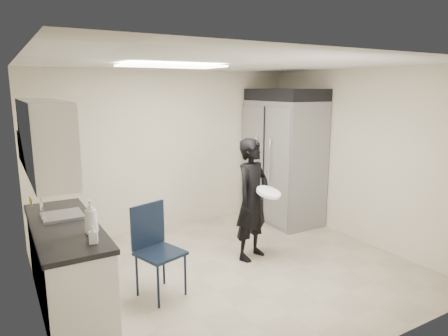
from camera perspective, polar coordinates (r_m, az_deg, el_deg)
floor at (r=5.34m, az=1.10°, el=-14.32°), size 4.50×4.50×0.00m
ceiling at (r=4.82m, az=1.22°, el=14.76°), size 4.50×4.50×0.00m
back_wall at (r=6.68m, az=-7.79°, el=2.53°), size 4.50×0.00×4.50m
left_wall at (r=4.24m, az=-25.87°, el=-3.65°), size 0.00×4.00×4.00m
right_wall at (r=6.36m, az=18.76°, el=1.59°), size 0.00×4.00×4.00m
ceiling_panel at (r=4.90m, az=-7.51°, el=14.26°), size 1.20×0.60×0.02m
lower_counter at (r=4.74m, az=-21.44°, el=-12.91°), size 0.60×1.90×0.86m
countertop at (r=4.58m, az=-21.85°, el=-7.69°), size 0.64×1.95×0.05m
sink at (r=4.82m, az=-22.05°, el=-6.94°), size 0.42×0.40×0.14m
faucet at (r=4.76m, az=-24.58°, el=-5.49°), size 0.02×0.02×0.24m
upper_cabinets at (r=4.36m, az=-24.39°, el=3.90°), size 0.35×1.80×0.75m
towel_dispenser at (r=5.52m, az=-26.16°, el=2.97°), size 0.22×0.30×0.35m
notice_sticker_left at (r=4.36m, az=-25.80°, el=-4.35°), size 0.00×0.12×0.07m
notice_sticker_right at (r=4.56m, az=-25.97°, el=-4.22°), size 0.00×0.12×0.07m
commercial_fridge at (r=7.03m, az=8.53°, el=0.88°), size 0.80×1.35×2.10m
fridge_compressor at (r=6.91m, az=8.82°, el=10.30°), size 0.80×1.35×0.20m
folding_chair at (r=4.59m, az=-9.07°, el=-11.96°), size 0.56×0.56×1.01m
man_tuxedo at (r=5.44m, az=4.10°, el=-4.49°), size 0.72×0.60×1.66m
bucket_lid at (r=5.27m, az=6.38°, el=-3.48°), size 0.42×0.42×0.04m
soap_bottle_a at (r=4.13m, az=-18.47°, el=-6.66°), size 0.15×0.15×0.34m
soap_bottle_b at (r=3.91m, az=-18.17°, el=-8.99°), size 0.09×0.10×0.17m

